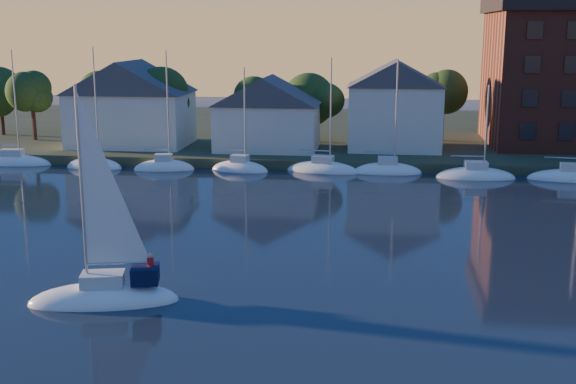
% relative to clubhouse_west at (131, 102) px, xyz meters
% --- Properties ---
extents(shoreline_land, '(160.00, 50.00, 2.00)m').
position_rel_clubhouse_west_xyz_m(shoreline_land, '(22.00, 17.00, -5.93)').
color(shoreline_land, '#2E3921').
rests_on(shoreline_land, ground).
extents(wooden_dock, '(120.00, 3.00, 1.00)m').
position_rel_clubhouse_west_xyz_m(wooden_dock, '(22.00, -6.00, -5.93)').
color(wooden_dock, brown).
rests_on(wooden_dock, ground).
extents(clubhouse_west, '(13.65, 9.45, 9.64)m').
position_rel_clubhouse_west_xyz_m(clubhouse_west, '(0.00, 0.00, 0.00)').
color(clubhouse_west, silver).
rests_on(clubhouse_west, shoreline_land).
extents(clubhouse_centre, '(11.55, 8.40, 8.08)m').
position_rel_clubhouse_west_xyz_m(clubhouse_centre, '(16.00, -1.00, -0.80)').
color(clubhouse_centre, silver).
rests_on(clubhouse_centre, shoreline_land).
extents(clubhouse_east, '(10.50, 8.40, 9.80)m').
position_rel_clubhouse_west_xyz_m(clubhouse_east, '(30.00, 1.00, 0.07)').
color(clubhouse_east, silver).
rests_on(clubhouse_east, shoreline_land).
extents(tree_line, '(93.40, 5.40, 8.90)m').
position_rel_clubhouse_west_xyz_m(tree_line, '(24.00, 5.00, 1.24)').
color(tree_line, '#3C261B').
rests_on(tree_line, shoreline_land).
extents(moored_fleet, '(79.50, 2.40, 12.05)m').
position_rel_clubhouse_west_xyz_m(moored_fleet, '(18.00, -9.00, -5.83)').
color(moored_fleet, white).
rests_on(moored_fleet, ground).
extents(hero_sailboat, '(8.23, 4.21, 12.54)m').
position_rel_clubhouse_west_xyz_m(hero_sailboat, '(14.16, -45.50, -5.39)').
color(hero_sailboat, white).
rests_on(hero_sailboat, ground).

